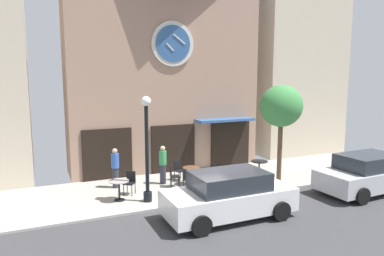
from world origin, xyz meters
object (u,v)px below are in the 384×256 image
at_px(cafe_chair_mid_row, 188,178).
at_px(cafe_chair_left_end, 211,172).
at_px(cafe_table_rightmost, 119,186).
at_px(cafe_table_center_left, 191,172).
at_px(cafe_chair_outer, 173,175).
at_px(parked_car_white, 229,195).
at_px(parked_car_silver, 368,174).
at_px(cafe_chair_near_tree, 207,176).
at_px(cafe_chair_by_entrance, 130,181).
at_px(pedestrian_blue, 115,167).
at_px(street_tree, 281,107).
at_px(pedestrian_green, 163,164).
at_px(cafe_chair_near_lamp, 179,169).
at_px(cafe_table_near_curb, 259,165).
at_px(street_lamp, 147,149).

distance_m(cafe_chair_mid_row, cafe_chair_left_end, 1.35).
relative_size(cafe_table_rightmost, cafe_table_center_left, 1.01).
bearing_deg(cafe_chair_outer, parked_car_white, -82.44).
distance_m(cafe_table_rightmost, parked_car_silver, 9.84).
bearing_deg(parked_car_white, cafe_chair_near_tree, 77.16).
bearing_deg(parked_car_silver, cafe_chair_left_end, 146.27).
xyz_separation_m(cafe_chair_by_entrance, cafe_chair_left_end, (3.52, -0.13, 0.00)).
relative_size(cafe_chair_mid_row, cafe_chair_left_end, 1.00).
xyz_separation_m(cafe_chair_left_end, pedestrian_blue, (-3.88, 1.16, 0.33)).
bearing_deg(street_tree, cafe_table_center_left, 157.03).
distance_m(street_tree, cafe_table_center_left, 4.70).
bearing_deg(pedestrian_green, parked_car_silver, -31.50).
bearing_deg(street_tree, cafe_chair_near_lamp, 148.51).
height_order(cafe_table_center_left, pedestrian_blue, pedestrian_blue).
bearing_deg(cafe_chair_mid_row, cafe_table_near_curb, 7.69).
bearing_deg(street_tree, parked_car_silver, -41.61).
height_order(cafe_chair_by_entrance, cafe_chair_left_end, same).
xyz_separation_m(cafe_chair_left_end, parked_car_silver, (5.27, -3.52, 0.23)).
height_order(cafe_chair_near_lamp, cafe_chair_left_end, same).
distance_m(street_lamp, cafe_chair_mid_row, 2.43).
height_order(cafe_table_near_curb, cafe_chair_left_end, cafe_chair_left_end).
xyz_separation_m(street_tree, parked_car_white, (-3.81, -2.34, -2.59)).
height_order(cafe_chair_near_lamp, parked_car_white, parked_car_white).
height_order(street_lamp, cafe_chair_outer, street_lamp).
distance_m(cafe_chair_near_lamp, parked_car_silver, 7.84).
xyz_separation_m(cafe_table_near_curb, cafe_chair_mid_row, (-3.79, -0.51, -0.03)).
height_order(cafe_chair_near_tree, parked_car_white, parked_car_white).
xyz_separation_m(cafe_table_rightmost, cafe_chair_near_tree, (3.64, -0.04, -0.03)).
height_order(cafe_chair_mid_row, pedestrian_green, pedestrian_green).
relative_size(street_lamp, parked_car_white, 0.91).
bearing_deg(parked_car_silver, pedestrian_blue, 152.93).
bearing_deg(cafe_chair_near_lamp, pedestrian_blue, 178.53).
relative_size(cafe_table_near_curb, parked_car_white, 0.18).
xyz_separation_m(cafe_table_center_left, cafe_chair_left_end, (0.81, -0.27, -0.02)).
xyz_separation_m(cafe_chair_near_lamp, cafe_chair_near_tree, (0.63, -1.59, 0.00)).
bearing_deg(cafe_chair_near_tree, cafe_chair_near_lamp, 111.51).
relative_size(street_lamp, pedestrian_blue, 2.35).
bearing_deg(cafe_chair_left_end, cafe_chair_near_tree, -131.85).
relative_size(cafe_chair_outer, parked_car_white, 0.21).
bearing_deg(cafe_chair_outer, cafe_chair_left_end, -9.43).
xyz_separation_m(cafe_table_near_curb, parked_car_white, (-3.66, -3.60, 0.20)).
xyz_separation_m(street_tree, cafe_table_near_curb, (-0.15, 1.27, -2.79)).
distance_m(cafe_table_near_curb, cafe_chair_by_entrance, 6.03).
height_order(street_lamp, cafe_table_rightmost, street_lamp).
bearing_deg(cafe_chair_left_end, cafe_table_near_curb, 1.41).
distance_m(street_tree, pedestrian_green, 5.59).
height_order(cafe_chair_left_end, cafe_chair_outer, same).
distance_m(street_tree, cafe_chair_outer, 5.36).
bearing_deg(cafe_table_rightmost, cafe_chair_left_end, 6.47).
relative_size(cafe_chair_by_entrance, cafe_chair_left_end, 1.00).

